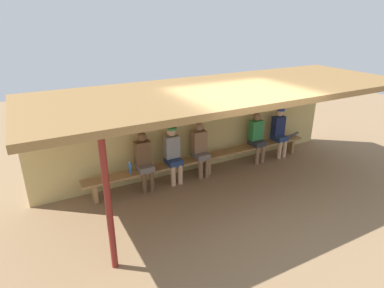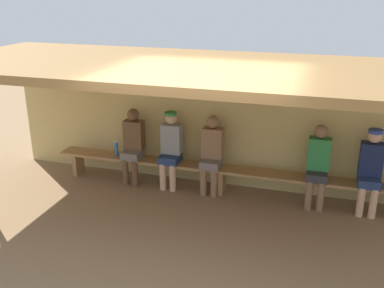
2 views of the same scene
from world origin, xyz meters
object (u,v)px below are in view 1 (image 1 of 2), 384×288
at_px(player_leftmost, 200,147).
at_px(player_shirtless_tan, 257,135).
at_px(player_middle, 144,159).
at_px(baseball_bat, 290,136).
at_px(support_post, 109,207).
at_px(player_rightmost, 173,152).
at_px(water_bottle_clear, 130,168).
at_px(player_near_post, 279,130).
at_px(bench, 207,159).

height_order(player_leftmost, player_shirtless_tan, same).
relative_size(player_middle, player_leftmost, 1.00).
height_order(player_leftmost, baseball_bat, player_leftmost).
bearing_deg(support_post, player_rightmost, 46.40).
bearing_deg(support_post, water_bottle_clear, 65.21).
relative_size(player_near_post, water_bottle_clear, 5.01).
distance_m(player_rightmost, baseball_bat, 3.63).
distance_m(support_post, player_rightmost, 2.93).
distance_m(player_leftmost, player_shirtless_tan, 1.71).
height_order(water_bottle_clear, baseball_bat, water_bottle_clear).
bearing_deg(water_bottle_clear, player_shirtless_tan, 0.03).
distance_m(player_near_post, player_leftmost, 2.48).
relative_size(bench, player_rightmost, 4.46).
xyz_separation_m(water_bottle_clear, baseball_bat, (4.65, -0.00, -0.10)).
xyz_separation_m(support_post, player_middle, (1.30, 2.10, -0.37)).
relative_size(bench, player_near_post, 4.46).
xyz_separation_m(support_post, water_bottle_clear, (0.97, 2.10, -0.51)).
bearing_deg(player_shirtless_tan, support_post, -154.66).
relative_size(bench, player_shirtless_tan, 4.49).
bearing_deg(player_near_post, player_middle, -179.99).
relative_size(player_near_post, player_rightmost, 1.00).
height_order(player_middle, player_leftmost, same).
bearing_deg(support_post, player_middle, 58.25).
relative_size(player_leftmost, player_shirtless_tan, 1.00).
bearing_deg(player_rightmost, player_leftmost, -0.04).
height_order(support_post, player_leftmost, support_post).
xyz_separation_m(bench, player_middle, (-1.61, 0.00, 0.34)).
bearing_deg(player_leftmost, water_bottle_clear, -179.94).
bearing_deg(player_rightmost, player_middle, -179.96).
xyz_separation_m(player_near_post, player_rightmost, (-3.21, 0.00, 0.00)).
xyz_separation_m(player_middle, water_bottle_clear, (-0.33, -0.00, -0.14)).
xyz_separation_m(player_near_post, player_leftmost, (-2.48, -0.00, -0.02)).
distance_m(bench, player_middle, 1.65).
relative_size(support_post, baseball_bat, 2.54).
bearing_deg(player_leftmost, baseball_bat, -0.06).
bearing_deg(player_middle, water_bottle_clear, -179.71).
bearing_deg(water_bottle_clear, baseball_bat, -0.02).
bearing_deg(player_leftmost, bench, -0.94).
relative_size(bench, player_middle, 4.49).
relative_size(player_shirtless_tan, baseball_bat, 1.54).
xyz_separation_m(bench, player_shirtless_tan, (1.53, 0.00, 0.34)).
xyz_separation_m(support_post, player_leftmost, (2.73, 2.10, -0.37)).
distance_m(support_post, player_leftmost, 3.46).
distance_m(bench, player_shirtless_tan, 1.56).
bearing_deg(player_near_post, player_rightmost, 180.00).
bearing_deg(player_middle, player_shirtless_tan, 0.00).
xyz_separation_m(support_post, player_rightmost, (2.00, 2.10, -0.35)).
height_order(player_near_post, player_leftmost, player_near_post).
relative_size(player_rightmost, player_shirtless_tan, 1.01).
bearing_deg(baseball_bat, player_near_post, 164.20).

